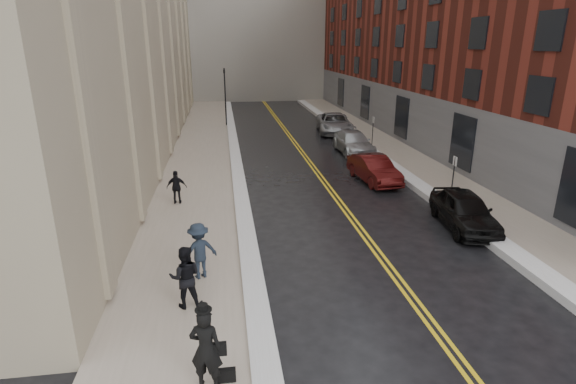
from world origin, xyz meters
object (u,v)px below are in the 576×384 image
object	(u,v)px
car_silver_far	(334,123)
pedestrian_a	(185,277)
car_silver_near	(353,142)
pedestrian_c	(177,187)
car_maroon	(374,169)
pedestrian_b	(199,251)
pedestrian_main	(206,349)
car_black	(464,210)

from	to	relation	value
car_silver_far	pedestrian_a	world-z (taller)	pedestrian_a
car_silver_near	pedestrian_c	bearing A→B (deg)	-141.02
car_maroon	pedestrian_b	bearing A→B (deg)	-139.45
pedestrian_main	pedestrian_b	size ratio (longest dim) A/B	1.05
car_silver_near	pedestrian_b	size ratio (longest dim) A/B	2.76
car_silver_near	pedestrian_c	world-z (taller)	pedestrian_c
car_silver_near	pedestrian_main	xyz separation A→B (m)	(-9.50, -21.49, 0.38)
car_maroon	pedestrian_c	xyz separation A→B (m)	(-10.39, -2.47, 0.22)
pedestrian_a	pedestrian_b	bearing A→B (deg)	-100.26
pedestrian_main	pedestrian_a	bearing A→B (deg)	-64.05
car_silver_far	pedestrian_main	distance (m)	30.52
car_silver_near	pedestrian_c	distance (m)	14.51
car_black	car_silver_far	bearing A→B (deg)	98.09
pedestrian_main	pedestrian_b	world-z (taller)	pedestrian_main
car_maroon	pedestrian_main	world-z (taller)	pedestrian_main
car_silver_far	pedestrian_b	size ratio (longest dim) A/B	3.19
car_maroon	car_silver_near	world-z (taller)	car_silver_near
car_maroon	car_silver_near	bearing A→B (deg)	76.83
pedestrian_main	pedestrian_b	bearing A→B (deg)	-71.33
pedestrian_main	car_black	bearing A→B (deg)	-127.88
car_silver_near	pedestrian_main	size ratio (longest dim) A/B	2.62
pedestrian_b	pedestrian_c	bearing A→B (deg)	-103.28
car_maroon	pedestrian_main	distance (m)	17.10
pedestrian_b	car_maroon	bearing A→B (deg)	-156.65
pedestrian_main	pedestrian_a	size ratio (longest dim) A/B	1.05
car_black	pedestrian_b	bearing A→B (deg)	-157.48
pedestrian_c	car_black	bearing A→B (deg)	161.18
car_maroon	pedestrian_b	world-z (taller)	pedestrian_b
car_silver_far	pedestrian_c	size ratio (longest dim) A/B	3.74
pedestrian_b	car_black	bearing A→B (deg)	171.70
pedestrian_a	pedestrian_b	xyz separation A→B (m)	(0.31, 1.66, -0.00)
pedestrian_main	pedestrian_a	xyz separation A→B (m)	(-0.67, 3.33, -0.05)
pedestrian_main	car_maroon	bearing A→B (deg)	-106.02
pedestrian_main	pedestrian_b	distance (m)	5.00
car_black	pedestrian_b	distance (m)	11.06
car_black	car_silver_near	distance (m)	13.59
car_maroon	pedestrian_b	size ratio (longest dim) A/B	2.37
car_silver_far	pedestrian_b	distance (m)	26.00
car_silver_far	pedestrian_a	xyz separation A→B (m)	(-10.63, -25.52, 0.26)
pedestrian_b	pedestrian_c	xyz separation A→B (m)	(-1.33, 7.26, -0.14)
car_black	pedestrian_a	size ratio (longest dim) A/B	2.40
car_silver_near	pedestrian_b	distance (m)	19.22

